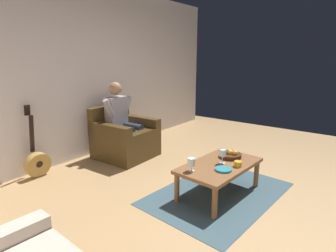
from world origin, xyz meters
name	(u,v)px	position (x,y,z in m)	size (l,w,h in m)	color
ground_plane	(240,199)	(0.00, 0.00, 0.00)	(7.41, 7.41, 0.00)	#A88355
wall_back	(88,72)	(0.00, -2.71, 1.38)	(6.57, 0.06, 2.77)	silver
rug	(218,193)	(0.03, -0.27, 0.00)	(1.78, 1.21, 0.01)	#384F58
armchair	(124,139)	(-0.20, -2.14, 0.30)	(0.87, 0.87, 0.83)	#453217
person_seated	(122,118)	(-0.20, -2.17, 0.65)	(0.63, 0.61, 1.23)	#9F949C
coffee_table	(219,168)	(0.03, -0.27, 0.34)	(1.12, 0.69, 0.39)	brown
guitar	(37,162)	(1.10, -2.50, 0.22)	(0.35, 0.21, 1.01)	#B18941
wine_glass_near	(191,163)	(0.42, -0.42, 0.49)	(0.09, 0.09, 0.15)	silver
wine_glass_far	(223,154)	(0.00, -0.26, 0.51)	(0.08, 0.08, 0.17)	silver
fruit_bowl	(231,155)	(-0.25, -0.27, 0.42)	(0.28, 0.28, 0.11)	#3F2010
decorative_dish	(223,169)	(0.18, -0.15, 0.40)	(0.19, 0.19, 0.02)	teal
candle_jar	(238,164)	(-0.02, -0.07, 0.42)	(0.09, 0.09, 0.06)	gold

